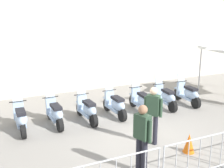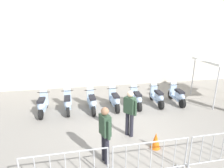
{
  "view_description": "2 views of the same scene",
  "coord_description": "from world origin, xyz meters",
  "px_view_note": "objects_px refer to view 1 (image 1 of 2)",
  "views": [
    {
      "loc": [
        -3.31,
        -7.02,
        3.81
      ],
      "look_at": [
        -0.43,
        2.4,
        1.24
      ],
      "focal_mm": 44.89,
      "sensor_mm": 36.0,
      "label": 1
    },
    {
      "loc": [
        -0.93,
        -5.94,
        3.73
      ],
      "look_at": [
        -0.45,
        2.43,
        1.23
      ],
      "focal_mm": 29.12,
      "sensor_mm": 36.0,
      "label": 2
    }
  ],
  "objects_px": {
    "motorcycle_4": "(141,101)",
    "motorcycle_0": "(21,119)",
    "officer_mid_plaza": "(153,112)",
    "motorcycle_5": "(165,97)",
    "motorcycle_1": "(55,113)",
    "motorcycle_3": "(115,105)",
    "traffic_cone": "(189,143)",
    "motorcycle_6": "(188,94)",
    "barrier_segment_1": "(199,159)",
    "officer_near_row_end": "(142,135)",
    "motorcycle_2": "(87,109)"
  },
  "relations": [
    {
      "from": "motorcycle_4",
      "to": "motorcycle_0",
      "type": "bearing_deg",
      "value": -172.82
    },
    {
      "from": "officer_mid_plaza",
      "to": "motorcycle_5",
      "type": "bearing_deg",
      "value": 55.94
    },
    {
      "from": "motorcycle_1",
      "to": "motorcycle_3",
      "type": "xyz_separation_m",
      "value": [
        2.23,
        0.24,
        0.0
      ]
    },
    {
      "from": "motorcycle_4",
      "to": "motorcycle_5",
      "type": "bearing_deg",
      "value": 8.4
    },
    {
      "from": "motorcycle_0",
      "to": "motorcycle_4",
      "type": "xyz_separation_m",
      "value": [
        4.44,
        0.56,
        0.0
      ]
    },
    {
      "from": "traffic_cone",
      "to": "motorcycle_6",
      "type": "bearing_deg",
      "value": 58.81
    },
    {
      "from": "motorcycle_5",
      "to": "officer_mid_plaza",
      "type": "bearing_deg",
      "value": -124.06
    },
    {
      "from": "motorcycle_0",
      "to": "motorcycle_4",
      "type": "distance_m",
      "value": 4.48
    },
    {
      "from": "motorcycle_4",
      "to": "motorcycle_5",
      "type": "distance_m",
      "value": 1.12
    },
    {
      "from": "motorcycle_0",
      "to": "motorcycle_4",
      "type": "height_order",
      "value": "same"
    },
    {
      "from": "barrier_segment_1",
      "to": "officer_mid_plaza",
      "type": "distance_m",
      "value": 2.05
    },
    {
      "from": "motorcycle_1",
      "to": "officer_near_row_end",
      "type": "distance_m",
      "value": 3.94
    },
    {
      "from": "motorcycle_6",
      "to": "traffic_cone",
      "type": "relative_size",
      "value": 3.14
    },
    {
      "from": "motorcycle_3",
      "to": "motorcycle_6",
      "type": "height_order",
      "value": "same"
    },
    {
      "from": "motorcycle_4",
      "to": "motorcycle_6",
      "type": "relative_size",
      "value": 1.0
    },
    {
      "from": "barrier_segment_1",
      "to": "motorcycle_4",
      "type": "bearing_deg",
      "value": 83.9
    },
    {
      "from": "motorcycle_4",
      "to": "officer_mid_plaza",
      "type": "bearing_deg",
      "value": -106.09
    },
    {
      "from": "motorcycle_4",
      "to": "motorcycle_2",
      "type": "bearing_deg",
      "value": -171.14
    },
    {
      "from": "motorcycle_2",
      "to": "motorcycle_0",
      "type": "bearing_deg",
      "value": -174.49
    },
    {
      "from": "motorcycle_2",
      "to": "motorcycle_3",
      "type": "xyz_separation_m",
      "value": [
        1.1,
        0.2,
        0.0
      ]
    },
    {
      "from": "motorcycle_1",
      "to": "officer_near_row_end",
      "type": "relative_size",
      "value": 0.99
    },
    {
      "from": "motorcycle_1",
      "to": "barrier_segment_1",
      "type": "bearing_deg",
      "value": -55.72
    },
    {
      "from": "motorcycle_0",
      "to": "motorcycle_6",
      "type": "distance_m",
      "value": 6.71
    },
    {
      "from": "motorcycle_3",
      "to": "officer_mid_plaza",
      "type": "xyz_separation_m",
      "value": [
        0.36,
        -2.43,
        0.53
      ]
    },
    {
      "from": "motorcycle_6",
      "to": "motorcycle_4",
      "type": "bearing_deg",
      "value": -172.59
    },
    {
      "from": "motorcycle_0",
      "to": "officer_near_row_end",
      "type": "distance_m",
      "value": 4.39
    },
    {
      "from": "motorcycle_4",
      "to": "traffic_cone",
      "type": "distance_m",
      "value": 3.36
    },
    {
      "from": "motorcycle_2",
      "to": "motorcycle_1",
      "type": "bearing_deg",
      "value": -177.88
    },
    {
      "from": "motorcycle_0",
      "to": "officer_near_row_end",
      "type": "relative_size",
      "value": 1.0
    },
    {
      "from": "motorcycle_3",
      "to": "barrier_segment_1",
      "type": "distance_m",
      "value": 4.45
    },
    {
      "from": "motorcycle_0",
      "to": "barrier_segment_1",
      "type": "distance_m",
      "value": 5.62
    },
    {
      "from": "motorcycle_4",
      "to": "motorcycle_6",
      "type": "height_order",
      "value": "same"
    },
    {
      "from": "officer_near_row_end",
      "to": "motorcycle_4",
      "type": "bearing_deg",
      "value": 67.19
    },
    {
      "from": "officer_mid_plaza",
      "to": "motorcycle_0",
      "type": "bearing_deg",
      "value": 151.45
    },
    {
      "from": "motorcycle_1",
      "to": "motorcycle_0",
      "type": "bearing_deg",
      "value": -171.09
    },
    {
      "from": "motorcycle_1",
      "to": "motorcycle_2",
      "type": "bearing_deg",
      "value": 2.12
    },
    {
      "from": "motorcycle_1",
      "to": "motorcycle_6",
      "type": "distance_m",
      "value": 5.59
    },
    {
      "from": "motorcycle_0",
      "to": "motorcycle_2",
      "type": "distance_m",
      "value": 2.25
    },
    {
      "from": "motorcycle_3",
      "to": "traffic_cone",
      "type": "height_order",
      "value": "motorcycle_3"
    },
    {
      "from": "officer_near_row_end",
      "to": "motorcycle_0",
      "type": "bearing_deg",
      "value": 129.91
    },
    {
      "from": "motorcycle_0",
      "to": "motorcycle_1",
      "type": "height_order",
      "value": "same"
    },
    {
      "from": "motorcycle_6",
      "to": "traffic_cone",
      "type": "distance_m",
      "value": 4.27
    },
    {
      "from": "motorcycle_6",
      "to": "traffic_cone",
      "type": "height_order",
      "value": "motorcycle_6"
    },
    {
      "from": "motorcycle_2",
      "to": "motorcycle_6",
      "type": "xyz_separation_m",
      "value": [
        4.42,
        0.63,
        0.0
      ]
    },
    {
      "from": "motorcycle_0",
      "to": "motorcycle_3",
      "type": "height_order",
      "value": "same"
    },
    {
      "from": "motorcycle_1",
      "to": "barrier_segment_1",
      "type": "distance_m",
      "value": 5.05
    },
    {
      "from": "barrier_segment_1",
      "to": "officer_near_row_end",
      "type": "height_order",
      "value": "officer_near_row_end"
    },
    {
      "from": "barrier_segment_1",
      "to": "officer_mid_plaza",
      "type": "xyz_separation_m",
      "value": [
        -0.25,
        1.98,
        0.46
      ]
    },
    {
      "from": "motorcycle_4",
      "to": "motorcycle_6",
      "type": "distance_m",
      "value": 2.24
    },
    {
      "from": "motorcycle_6",
      "to": "officer_near_row_end",
      "type": "bearing_deg",
      "value": -132.65
    }
  ]
}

